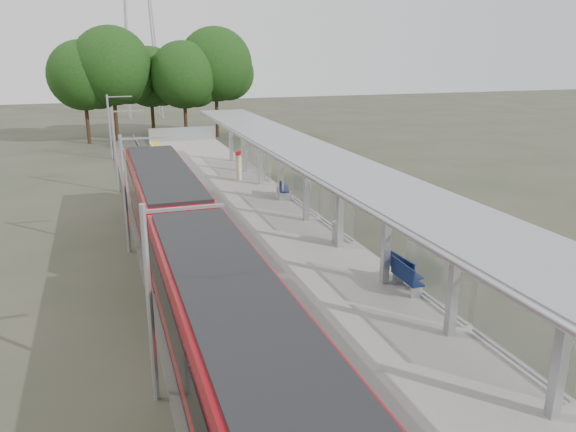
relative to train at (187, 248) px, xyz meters
The scene contains 13 objects.
trackbed 7.39m from the train, 90.01° to the left, with size 3.00×70.00×0.24m, color #59544C.
platform 8.58m from the train, 57.76° to the left, with size 6.00×50.00×1.00m, color gray.
tactile_strip 7.47m from the train, 74.72° to the left, with size 0.60×50.00×0.02m, color gold.
end_fence 32.40m from the train, 82.02° to the left, with size 6.00×0.10×1.20m, color #9EA0A5.
train is the anchor object (origin of this frame).
canopy 7.27m from the train, 28.53° to the left, with size 3.27×38.00×3.66m.
tree_cluster 40.15m from the train, 85.83° to the left, with size 20.08×10.87×11.27m.
catenary_masts 6.43m from the train, 105.63° to the left, with size 2.08×48.16×5.40m.
bench_near 7.79m from the train, 28.75° to the right, with size 0.49×1.53×1.04m.
bench_mid 7.81m from the train, 24.09° to the right, with size 0.52×1.50×1.01m.
bench_far 11.80m from the train, 55.02° to the left, with size 0.89×1.70×1.11m.
info_pillar_far 15.75m from the train, 69.60° to the left, with size 0.41×0.41×1.82m.
litter_bin 6.82m from the train, 13.52° to the left, with size 0.47×0.47×0.95m, color #9EA0A5.
Camera 1 is at (-7.10, -6.39, 8.95)m, focal length 35.00 mm.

